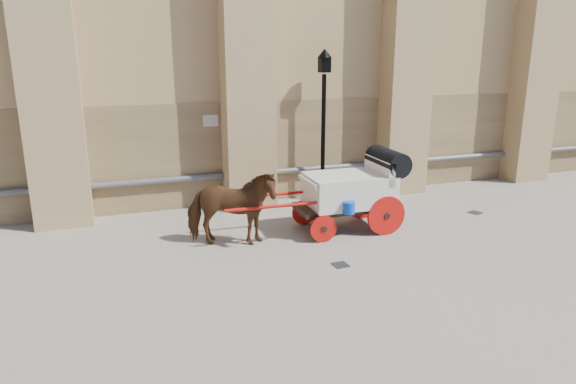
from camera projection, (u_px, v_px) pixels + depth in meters
name	position (u px, v px, depth m)	size (l,w,h in m)	color
ground	(331.00, 244.00, 12.08)	(90.00, 90.00, 0.00)	gray
horse	(231.00, 208.00, 11.78)	(0.96, 2.11, 1.78)	brown
carriage	(355.00, 187.00, 12.85)	(4.63, 1.66, 2.01)	black
street_lamp	(323.00, 122.00, 14.97)	(0.42, 0.42, 4.46)	black
drain_grate_near	(341.00, 265.00, 10.87)	(0.32, 0.32, 0.01)	black
drain_grate_far	(475.00, 213.00, 14.39)	(0.32, 0.32, 0.01)	black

